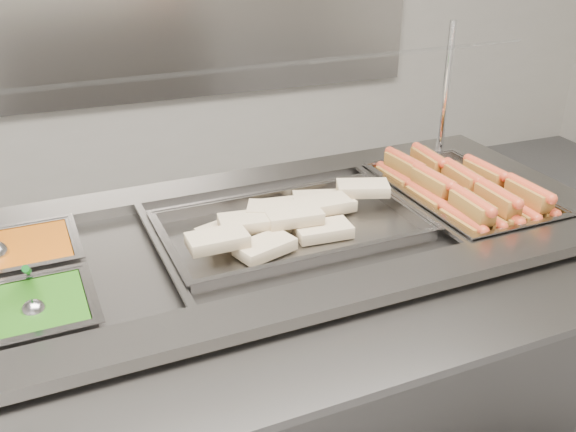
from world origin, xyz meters
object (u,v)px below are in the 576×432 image
object	(u,v)px
serving_spoon	(33,304)
pan_hotdogs	(459,202)
pan_wraps	(291,231)
steam_counter	(273,360)
sneeze_guard	(239,74)

from	to	relation	value
serving_spoon	pan_hotdogs	bearing A→B (deg)	9.36
pan_wraps	serving_spoon	xyz separation A→B (m)	(-0.63, -0.17, 0.03)
pan_hotdogs	steam_counter	bearing A→B (deg)	-177.53
steam_counter	sneeze_guard	bearing A→B (deg)	92.47
pan_wraps	steam_counter	bearing A→B (deg)	-177.53
pan_hotdogs	serving_spoon	size ratio (longest dim) A/B	3.12
steam_counter	serving_spoon	xyz separation A→B (m)	(-0.58, -0.17, 0.44)
steam_counter	pan_hotdogs	bearing A→B (deg)	2.47
steam_counter	pan_hotdogs	xyz separation A→B (m)	(0.59, 0.03, 0.39)
steam_counter	pan_hotdogs	size ratio (longest dim) A/B	3.39
steam_counter	serving_spoon	distance (m)	0.74
sneeze_guard	steam_counter	bearing A→B (deg)	-87.53
sneeze_guard	serving_spoon	size ratio (longest dim) A/B	9.18
steam_counter	pan_wraps	world-z (taller)	pan_wraps
steam_counter	serving_spoon	bearing A→B (deg)	-163.83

